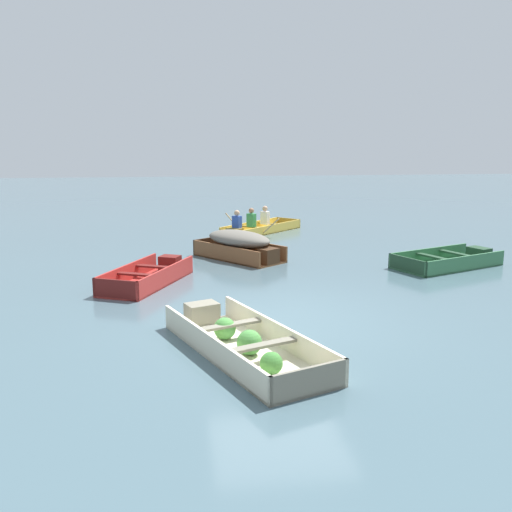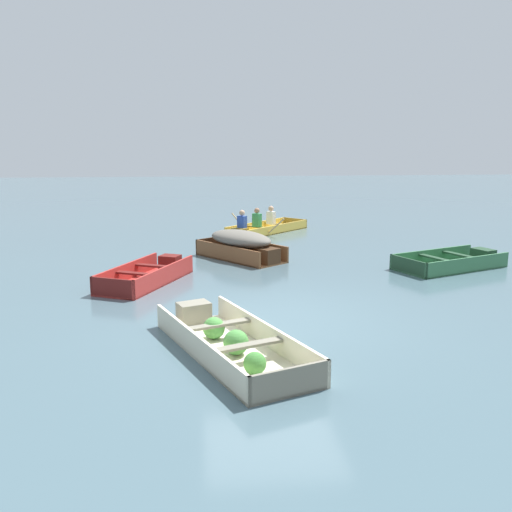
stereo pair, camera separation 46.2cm
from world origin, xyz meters
TOP-DOWN VIEW (x-y plane):
  - ground_plane at (0.00, 0.00)m, footprint 80.00×80.00m
  - dinghy_cream_foreground at (-0.87, -1.57)m, footprint 2.34×3.56m
  - skiff_wooden_brown_near_moored at (-0.16, 5.09)m, footprint 2.36×2.61m
  - skiff_red_mid_moored at (-2.39, 2.83)m, footprint 2.03×2.82m
  - skiff_green_far_moored at (4.95, 3.54)m, footprint 2.99×2.17m
  - rowboat_yellow_with_crew at (0.89, 9.28)m, footprint 3.02×2.98m

SIDE VIEW (x-z plane):
  - ground_plane at x=0.00m, z-range 0.00..0.00m
  - skiff_green_far_moored at x=4.95m, z-range -0.06..0.31m
  - skiff_red_mid_moored at x=-2.39m, z-range -0.06..0.35m
  - dinghy_cream_foreground at x=-0.87m, z-range -0.06..0.35m
  - rowboat_yellow_with_crew at x=0.89m, z-range -0.24..0.64m
  - skiff_wooden_brown_near_moored at x=-0.16m, z-range 0.06..0.82m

